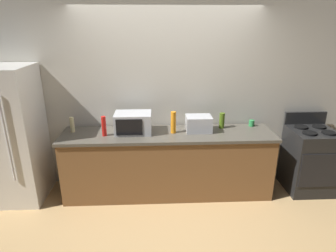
{
  "coord_description": "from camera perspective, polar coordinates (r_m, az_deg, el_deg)",
  "views": [
    {
      "loc": [
        -0.17,
        -3.19,
        2.29
      ],
      "look_at": [
        0.0,
        0.4,
        1.0
      ],
      "focal_mm": 30.96,
      "sensor_mm": 36.0,
      "label": 1
    }
  ],
  "objects": [
    {
      "name": "ground_plane",
      "position": [
        3.93,
        0.28,
        -15.88
      ],
      "size": [
        8.0,
        8.0,
        0.0
      ],
      "primitive_type": "plane",
      "color": "tan"
    },
    {
      "name": "back_wall",
      "position": [
        4.11,
        -0.27,
        6.53
      ],
      "size": [
        6.4,
        0.1,
        2.7
      ],
      "primitive_type": "cube",
      "color": "beige",
      "rests_on": "ground_plane"
    },
    {
      "name": "counter_run",
      "position": [
        4.04,
        0.0,
        -7.34
      ],
      "size": [
        2.84,
        0.64,
        0.9
      ],
      "color": "brown",
      "rests_on": "ground_plane"
    },
    {
      "name": "refrigerator",
      "position": [
        4.29,
        -28.55,
        -1.69
      ],
      "size": [
        0.72,
        0.73,
        1.8
      ],
      "color": "white",
      "rests_on": "ground_plane"
    },
    {
      "name": "stove_range",
      "position": [
        4.58,
        26.03,
        -5.96
      ],
      "size": [
        0.6,
        0.61,
        1.08
      ],
      "color": "black",
      "rests_on": "ground_plane"
    },
    {
      "name": "microwave",
      "position": [
        3.86,
        -6.88,
        0.62
      ],
      "size": [
        0.48,
        0.35,
        0.27
      ],
      "color": "#B7BABF",
      "rests_on": "counter_run"
    },
    {
      "name": "toaster_oven",
      "position": [
        3.92,
        6.05,
        0.46
      ],
      "size": [
        0.34,
        0.26,
        0.21
      ],
      "primitive_type": "cube",
      "color": "#B7BABF",
      "rests_on": "counter_run"
    },
    {
      "name": "bottle_hot_sauce",
      "position": [
        3.81,
        -12.5,
        -0.03
      ],
      "size": [
        0.06,
        0.06,
        0.26
      ],
      "primitive_type": "cylinder",
      "color": "red",
      "rests_on": "counter_run"
    },
    {
      "name": "bottle_hand_soap",
      "position": [
        4.06,
        -18.35,
        0.23
      ],
      "size": [
        0.06,
        0.06,
        0.21
      ],
      "primitive_type": "cylinder",
      "color": "beige",
      "rests_on": "counter_run"
    },
    {
      "name": "bottle_dish_soap",
      "position": [
        3.82,
        1.07,
        0.72
      ],
      "size": [
        0.07,
        0.07,
        0.29
      ],
      "primitive_type": "cylinder",
      "color": "orange",
      "rests_on": "counter_run"
    },
    {
      "name": "bottle_olive_oil",
      "position": [
        4.08,
        10.57,
        1.07
      ],
      "size": [
        0.07,
        0.07,
        0.22
      ],
      "primitive_type": "cylinder",
      "color": "#4C6B19",
      "rests_on": "counter_run"
    },
    {
      "name": "mug_green",
      "position": [
        4.27,
        16.13,
        0.55
      ],
      "size": [
        0.08,
        0.08,
        0.09
      ],
      "primitive_type": "cylinder",
      "color": "#2D8C47",
      "rests_on": "counter_run"
    }
  ]
}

